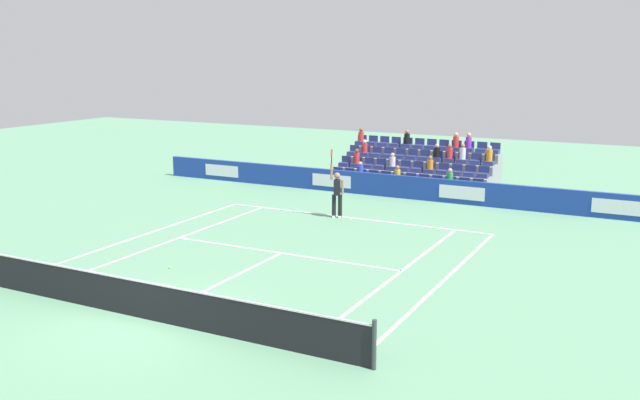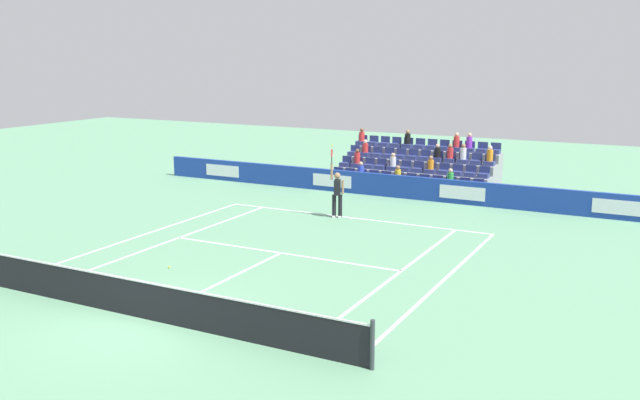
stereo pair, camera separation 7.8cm
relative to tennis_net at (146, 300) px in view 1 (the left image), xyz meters
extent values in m
plane|color=#669E77|center=(0.00, 0.00, -0.49)|extent=(80.00, 80.00, 0.00)
cube|color=white|center=(0.00, -11.89, -0.49)|extent=(10.97, 0.10, 0.01)
cube|color=white|center=(0.00, -6.40, -0.49)|extent=(8.23, 0.10, 0.01)
cube|color=white|center=(0.00, -3.20, -0.49)|extent=(0.10, 6.40, 0.01)
cube|color=white|center=(4.12, -5.95, -0.49)|extent=(0.10, 11.89, 0.01)
cube|color=white|center=(-4.12, -5.95, -0.49)|extent=(0.10, 11.89, 0.01)
cube|color=white|center=(5.49, -5.95, -0.49)|extent=(0.10, 11.89, 0.01)
cube|color=white|center=(-5.49, -5.95, -0.49)|extent=(0.10, 11.89, 0.01)
cube|color=white|center=(0.00, -11.79, -0.49)|extent=(0.10, 0.20, 0.01)
cube|color=#193899|center=(0.00, -16.35, 0.01)|extent=(24.61, 0.20, 1.01)
cube|color=white|center=(-9.23, -16.24, 0.01)|extent=(1.97, 0.01, 0.56)
cube|color=white|center=(-3.08, -16.24, 0.01)|extent=(1.97, 0.01, 0.56)
cube|color=white|center=(3.08, -16.24, 0.01)|extent=(1.97, 0.01, 0.56)
cube|color=white|center=(9.23, -16.24, 0.01)|extent=(1.97, 0.01, 0.56)
cylinder|color=#33383D|center=(-5.94, 0.00, 0.04)|extent=(0.10, 0.10, 1.07)
cube|color=black|center=(0.00, 0.00, -0.03)|extent=(11.77, 0.02, 0.92)
cube|color=white|center=(0.00, 0.00, 0.45)|extent=(11.77, 0.04, 0.04)
cylinder|color=black|center=(0.46, -11.72, -0.04)|extent=(0.16, 0.16, 0.90)
cylinder|color=black|center=(0.69, -11.64, -0.04)|extent=(0.16, 0.16, 0.90)
cube|color=white|center=(0.46, -11.72, -0.45)|extent=(0.19, 0.28, 0.08)
cube|color=white|center=(0.69, -11.64, -0.45)|extent=(0.19, 0.28, 0.08)
cube|color=black|center=(0.57, -11.68, 0.71)|extent=(0.32, 0.41, 0.60)
sphere|color=#9E7251|center=(0.57, -11.68, 1.17)|extent=(0.24, 0.24, 0.24)
cylinder|color=#9E7251|center=(0.78, -11.61, 1.32)|extent=(0.09, 0.09, 0.62)
cylinder|color=#9E7251|center=(0.35, -11.70, 0.73)|extent=(0.09, 0.09, 0.56)
cylinder|color=black|center=(0.78, -11.61, 1.77)|extent=(0.04, 0.04, 0.28)
torus|color=red|center=(0.78, -11.61, 2.05)|extent=(0.12, 0.30, 0.31)
sphere|color=#D1E533|center=(0.78, -11.61, 2.33)|extent=(0.07, 0.07, 0.07)
cube|color=gray|center=(0.00, -17.42, -0.28)|extent=(7.44, 0.95, 0.42)
cube|color=navy|center=(-3.41, -17.42, 0.03)|extent=(0.48, 0.44, 0.20)
cube|color=navy|center=(-3.41, -17.62, 0.28)|extent=(0.48, 0.04, 0.30)
cube|color=navy|center=(-2.79, -17.42, 0.03)|extent=(0.48, 0.44, 0.20)
cube|color=navy|center=(-2.79, -17.62, 0.28)|extent=(0.48, 0.04, 0.30)
cube|color=navy|center=(-2.17, -17.42, 0.03)|extent=(0.48, 0.44, 0.20)
cube|color=navy|center=(-2.17, -17.62, 0.28)|extent=(0.48, 0.04, 0.30)
cube|color=navy|center=(-1.55, -17.42, 0.03)|extent=(0.48, 0.44, 0.20)
cube|color=navy|center=(-1.55, -17.62, 0.28)|extent=(0.48, 0.04, 0.30)
cube|color=navy|center=(-0.93, -17.42, 0.03)|extent=(0.48, 0.44, 0.20)
cube|color=navy|center=(-0.93, -17.62, 0.28)|extent=(0.48, 0.04, 0.30)
cube|color=navy|center=(-0.31, -17.42, 0.03)|extent=(0.48, 0.44, 0.20)
cube|color=navy|center=(-0.31, -17.62, 0.28)|extent=(0.48, 0.04, 0.30)
cube|color=navy|center=(0.31, -17.42, 0.03)|extent=(0.48, 0.44, 0.20)
cube|color=navy|center=(0.31, -17.62, 0.28)|extent=(0.48, 0.04, 0.30)
cube|color=navy|center=(0.93, -17.42, 0.03)|extent=(0.48, 0.44, 0.20)
cube|color=navy|center=(0.93, -17.62, 0.28)|extent=(0.48, 0.04, 0.30)
cube|color=navy|center=(1.55, -17.42, 0.03)|extent=(0.48, 0.44, 0.20)
cube|color=navy|center=(1.55, -17.62, 0.28)|extent=(0.48, 0.04, 0.30)
cube|color=navy|center=(2.17, -17.42, 0.03)|extent=(0.48, 0.44, 0.20)
cube|color=navy|center=(2.17, -17.62, 0.28)|extent=(0.48, 0.04, 0.30)
cube|color=navy|center=(2.79, -17.42, 0.03)|extent=(0.48, 0.44, 0.20)
cube|color=navy|center=(2.79, -17.62, 0.28)|extent=(0.48, 0.04, 0.30)
cube|color=navy|center=(3.41, -17.42, 0.03)|extent=(0.48, 0.44, 0.20)
cube|color=navy|center=(3.41, -17.62, 0.28)|extent=(0.48, 0.04, 0.30)
cube|color=gray|center=(0.00, -18.37, -0.07)|extent=(7.44, 0.95, 0.84)
cube|color=navy|center=(-3.41, -18.37, 0.45)|extent=(0.48, 0.44, 0.20)
cube|color=navy|center=(-3.41, -18.57, 0.70)|extent=(0.48, 0.04, 0.30)
cube|color=navy|center=(-2.79, -18.37, 0.45)|extent=(0.48, 0.44, 0.20)
cube|color=navy|center=(-2.79, -18.57, 0.70)|extent=(0.48, 0.04, 0.30)
cube|color=navy|center=(-2.17, -18.37, 0.45)|extent=(0.48, 0.44, 0.20)
cube|color=navy|center=(-2.17, -18.57, 0.70)|extent=(0.48, 0.04, 0.30)
cube|color=navy|center=(-1.55, -18.37, 0.45)|extent=(0.48, 0.44, 0.20)
cube|color=navy|center=(-1.55, -18.57, 0.70)|extent=(0.48, 0.04, 0.30)
cube|color=navy|center=(-0.93, -18.37, 0.45)|extent=(0.48, 0.44, 0.20)
cube|color=navy|center=(-0.93, -18.57, 0.70)|extent=(0.48, 0.04, 0.30)
cube|color=navy|center=(-0.31, -18.37, 0.45)|extent=(0.48, 0.44, 0.20)
cube|color=navy|center=(-0.31, -18.57, 0.70)|extent=(0.48, 0.04, 0.30)
cube|color=navy|center=(0.31, -18.37, 0.45)|extent=(0.48, 0.44, 0.20)
cube|color=navy|center=(0.31, -18.57, 0.70)|extent=(0.48, 0.04, 0.30)
cube|color=navy|center=(0.93, -18.37, 0.45)|extent=(0.48, 0.44, 0.20)
cube|color=navy|center=(0.93, -18.57, 0.70)|extent=(0.48, 0.04, 0.30)
cube|color=navy|center=(1.55, -18.37, 0.45)|extent=(0.48, 0.44, 0.20)
cube|color=navy|center=(1.55, -18.57, 0.70)|extent=(0.48, 0.04, 0.30)
cube|color=navy|center=(2.17, -18.37, 0.45)|extent=(0.48, 0.44, 0.20)
cube|color=navy|center=(2.17, -18.57, 0.70)|extent=(0.48, 0.04, 0.30)
cube|color=navy|center=(2.79, -18.37, 0.45)|extent=(0.48, 0.44, 0.20)
cube|color=navy|center=(2.79, -18.57, 0.70)|extent=(0.48, 0.04, 0.30)
cube|color=navy|center=(3.41, -18.37, 0.45)|extent=(0.48, 0.44, 0.20)
cube|color=navy|center=(3.41, -18.57, 0.70)|extent=(0.48, 0.04, 0.30)
cube|color=gray|center=(0.00, -19.32, 0.14)|extent=(7.44, 0.95, 1.26)
cube|color=navy|center=(-3.41, -19.32, 0.87)|extent=(0.48, 0.44, 0.20)
cube|color=navy|center=(-3.41, -19.52, 1.12)|extent=(0.48, 0.04, 0.30)
cube|color=navy|center=(-2.79, -19.32, 0.87)|extent=(0.48, 0.44, 0.20)
cube|color=navy|center=(-2.79, -19.52, 1.12)|extent=(0.48, 0.04, 0.30)
cube|color=navy|center=(-2.17, -19.32, 0.87)|extent=(0.48, 0.44, 0.20)
cube|color=navy|center=(-2.17, -19.52, 1.12)|extent=(0.48, 0.04, 0.30)
cube|color=navy|center=(-1.55, -19.32, 0.87)|extent=(0.48, 0.44, 0.20)
cube|color=navy|center=(-1.55, -19.52, 1.12)|extent=(0.48, 0.04, 0.30)
cube|color=navy|center=(-0.93, -19.32, 0.87)|extent=(0.48, 0.44, 0.20)
cube|color=navy|center=(-0.93, -19.52, 1.12)|extent=(0.48, 0.04, 0.30)
cube|color=navy|center=(-0.31, -19.32, 0.87)|extent=(0.48, 0.44, 0.20)
cube|color=navy|center=(-0.31, -19.52, 1.12)|extent=(0.48, 0.04, 0.30)
cube|color=navy|center=(0.31, -19.32, 0.87)|extent=(0.48, 0.44, 0.20)
cube|color=navy|center=(0.31, -19.52, 1.12)|extent=(0.48, 0.04, 0.30)
cube|color=navy|center=(0.93, -19.32, 0.87)|extent=(0.48, 0.44, 0.20)
cube|color=navy|center=(0.93, -19.52, 1.12)|extent=(0.48, 0.04, 0.30)
cube|color=navy|center=(1.55, -19.32, 0.87)|extent=(0.48, 0.44, 0.20)
cube|color=navy|center=(1.55, -19.52, 1.12)|extent=(0.48, 0.04, 0.30)
cube|color=navy|center=(2.17, -19.32, 0.87)|extent=(0.48, 0.44, 0.20)
cube|color=navy|center=(2.17, -19.52, 1.12)|extent=(0.48, 0.04, 0.30)
cube|color=navy|center=(2.79, -19.32, 0.87)|extent=(0.48, 0.44, 0.20)
cube|color=navy|center=(2.79, -19.52, 1.12)|extent=(0.48, 0.04, 0.30)
cube|color=navy|center=(3.41, -19.32, 0.87)|extent=(0.48, 0.44, 0.20)
cube|color=navy|center=(3.41, -19.52, 1.12)|extent=(0.48, 0.04, 0.30)
cube|color=gray|center=(0.00, -20.27, 0.35)|extent=(7.44, 0.95, 1.68)
cube|color=navy|center=(-3.41, -20.27, 1.29)|extent=(0.48, 0.44, 0.20)
cube|color=navy|center=(-3.41, -20.47, 1.54)|extent=(0.48, 0.04, 0.30)
cube|color=navy|center=(-2.79, -20.27, 1.29)|extent=(0.48, 0.44, 0.20)
cube|color=navy|center=(-2.79, -20.47, 1.54)|extent=(0.48, 0.04, 0.30)
cube|color=navy|center=(-2.17, -20.27, 1.29)|extent=(0.48, 0.44, 0.20)
cube|color=navy|center=(-2.17, -20.47, 1.54)|extent=(0.48, 0.04, 0.30)
cube|color=navy|center=(-1.55, -20.27, 1.29)|extent=(0.48, 0.44, 0.20)
cube|color=navy|center=(-1.55, -20.47, 1.54)|extent=(0.48, 0.04, 0.30)
cube|color=navy|center=(-0.93, -20.27, 1.29)|extent=(0.48, 0.44, 0.20)
cube|color=navy|center=(-0.93, -20.47, 1.54)|extent=(0.48, 0.04, 0.30)
cube|color=navy|center=(-0.31, -20.27, 1.29)|extent=(0.48, 0.44, 0.20)
cube|color=navy|center=(-0.31, -20.47, 1.54)|extent=(0.48, 0.04, 0.30)
cube|color=navy|center=(0.31, -20.27, 1.29)|extent=(0.48, 0.44, 0.20)
cube|color=navy|center=(0.31, -20.47, 1.54)|extent=(0.48, 0.04, 0.30)
cube|color=navy|center=(0.93, -20.27, 1.29)|extent=(0.48, 0.44, 0.20)
cube|color=navy|center=(0.93, -20.47, 1.54)|extent=(0.48, 0.04, 0.30)
cube|color=navy|center=(1.55, -20.27, 1.29)|extent=(0.48, 0.44, 0.20)
cube|color=navy|center=(1.55, -20.47, 1.54)|extent=(0.48, 0.04, 0.30)
cube|color=navy|center=(2.17, -20.27, 1.29)|extent=(0.48, 0.44, 0.20)
cube|color=navy|center=(2.17, -20.47, 1.54)|extent=(0.48, 0.04, 0.30)
cube|color=navy|center=(2.79, -20.27, 1.29)|extent=(0.48, 0.44, 0.20)
cube|color=navy|center=(2.79, -20.47, 1.54)|extent=(0.48, 0.04, 0.30)
cube|color=navy|center=(3.41, -20.27, 1.29)|extent=(0.48, 0.44, 0.20)
cube|color=navy|center=(3.41, -20.47, 1.54)|extent=(0.48, 0.04, 0.30)
cylinder|color=black|center=(0.93, -20.32, 1.64)|extent=(0.28, 0.28, 0.50)
sphere|color=#9E7251|center=(0.93, -20.32, 1.99)|extent=(0.20, 0.20, 0.20)
cylinder|color=white|center=(-2.17, -19.37, 1.23)|extent=(0.28, 0.28, 0.52)
sphere|color=#9E7251|center=(-2.17, -19.37, 1.59)|extent=(0.20, 0.20, 0.20)
cylinder|color=orange|center=(-0.93, -18.42, 0.76)|extent=(0.28, 0.28, 0.42)
sphere|color=#9E7251|center=(-0.93, -18.42, 1.07)|extent=(0.20, 0.20, 0.20)
cylinder|color=green|center=(-2.17, -17.47, 0.37)|extent=(0.28, 0.28, 0.48)
sphere|color=#D3A884|center=(-2.17, -17.47, 0.71)|extent=(0.20, 0.20, 0.20)
cylinder|color=blue|center=(2.17, -17.47, 0.37)|extent=(0.28, 0.28, 0.48)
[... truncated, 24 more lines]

